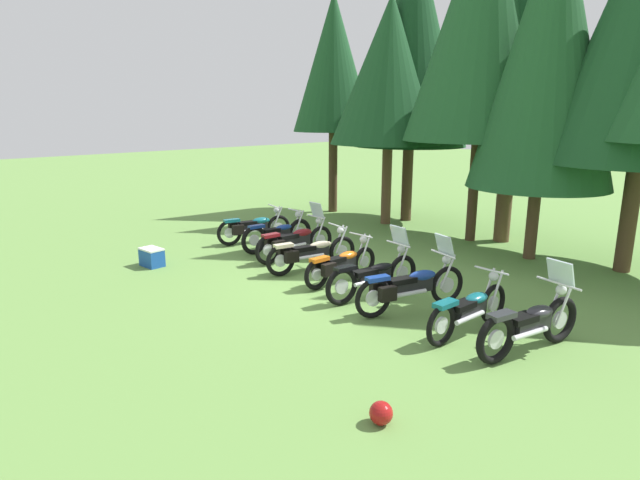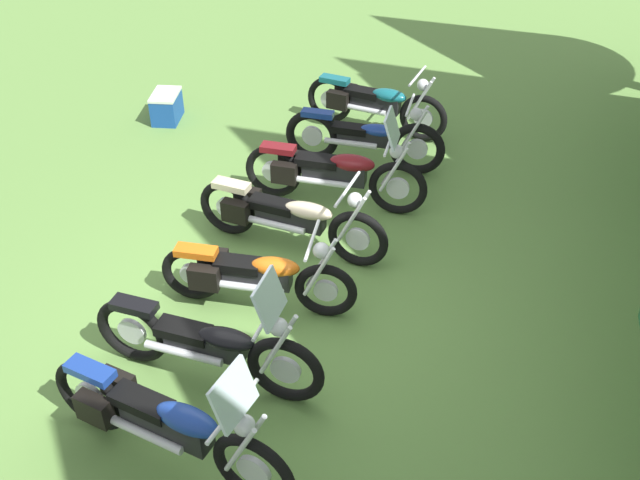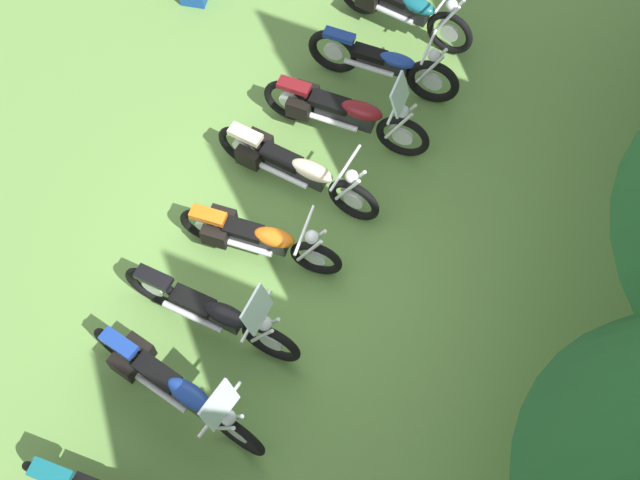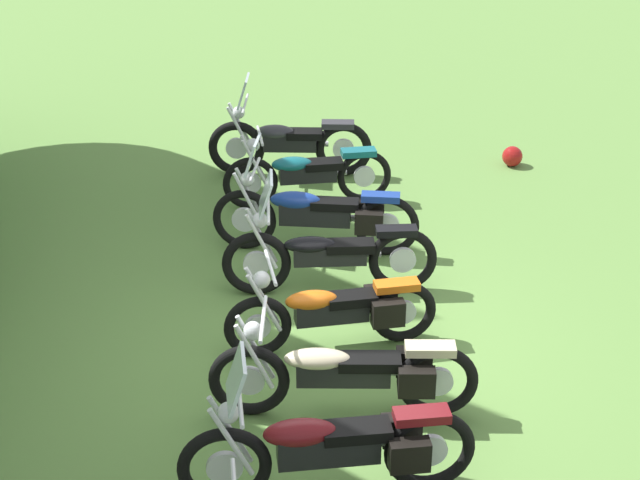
{
  "view_description": "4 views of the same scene",
  "coord_description": "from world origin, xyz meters",
  "views": [
    {
      "loc": [
        7.41,
        -7.98,
        3.6
      ],
      "look_at": [
        -1.0,
        0.23,
        0.72
      ],
      "focal_mm": 29.25,
      "sensor_mm": 36.0,
      "label": 1
    },
    {
      "loc": [
        5.72,
        1.5,
        5.25
      ],
      "look_at": [
        -0.61,
        0.49,
        0.52
      ],
      "focal_mm": 41.05,
      "sensor_mm": 36.0,
      "label": 2
    },
    {
      "loc": [
        4.11,
        1.89,
        8.74
      ],
      "look_at": [
        0.08,
        0.72,
        0.97
      ],
      "focal_mm": 43.52,
      "sensor_mm": 36.0,
      "label": 3
    },
    {
      "loc": [
        -8.17,
        1.86,
        5.47
      ],
      "look_at": [
        0.41,
        -0.06,
        0.99
      ],
      "focal_mm": 56.24,
      "sensor_mm": 36.0,
      "label": 4
    }
  ],
  "objects": [
    {
      "name": "dropped_helmet",
      "position": [
        3.98,
        -3.62,
        0.14
      ],
      "size": [
        0.29,
        0.29,
        0.29
      ],
      "primitive_type": "sphere",
      "color": "maroon",
      "rests_on": "ground_plane"
    },
    {
      "name": "motorcycle_6",
      "position": [
        2.03,
        -0.39,
        0.49
      ],
      "size": [
        1.01,
        2.32,
        1.39
      ],
      "rotation": [
        0.0,
        0.0,
        1.25
      ],
      "color": "black",
      "rests_on": "ground_plane"
    },
    {
      "name": "motorcycle_3",
      "position": [
        -1.11,
        0.02,
        0.45
      ],
      "size": [
        0.93,
        2.34,
        1.01
      ],
      "rotation": [
        0.0,
        0.0,
        1.34
      ],
      "color": "black",
      "rests_on": "ground_plane"
    },
    {
      "name": "ground_plane",
      "position": [
        0.0,
        0.0,
        0.0
      ],
      "size": [
        80.0,
        80.0,
        0.0
      ],
      "primitive_type": "plane",
      "color": "#608C42"
    },
    {
      "name": "motorcycle_4",
      "position": [
        -0.02,
        -0.12,
        0.43
      ],
      "size": [
        0.68,
        2.12,
        0.98
      ],
      "rotation": [
        0.0,
        0.0,
        1.54
      ],
      "color": "black",
      "rests_on": "ground_plane"
    },
    {
      "name": "motorcycle_8",
      "position": [
        4.35,
        -0.49,
        0.48
      ],
      "size": [
        0.85,
        2.2,
        1.39
      ],
      "rotation": [
        0.0,
        0.0,
        1.33
      ],
      "color": "black",
      "rests_on": "ground_plane"
    },
    {
      "name": "motorcycle_7",
      "position": [
        3.33,
        -0.54,
        0.45
      ],
      "size": [
        0.64,
        2.18,
        1.0
      ],
      "rotation": [
        0.0,
        0.0,
        1.5
      ],
      "color": "black",
      "rests_on": "ground_plane"
    },
    {
      "name": "motorcycle_5",
      "position": [
        1.08,
        -0.28,
        0.47
      ],
      "size": [
        0.69,
        2.31,
        1.38
      ],
      "rotation": [
        0.0,
        0.0,
        1.4
      ],
      "color": "black",
      "rests_on": "ground_plane"
    },
    {
      "name": "motorcycle_2",
      "position": [
        -2.11,
        0.42,
        0.49
      ],
      "size": [
        0.71,
        2.37,
        1.38
      ],
      "rotation": [
        0.0,
        0.0,
        1.48
      ],
      "color": "black",
      "rests_on": "ground_plane"
    }
  ]
}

